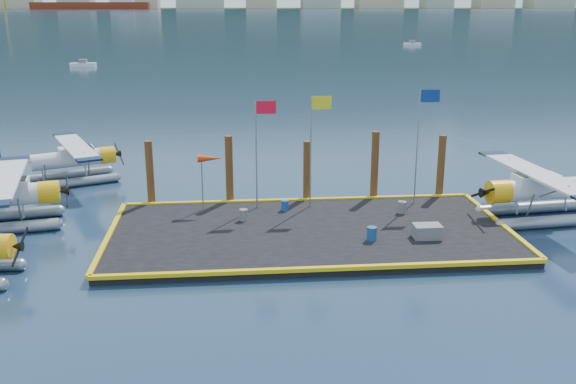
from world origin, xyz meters
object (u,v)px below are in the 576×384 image
at_px(drum_0, 244,215).
at_px(flagpole_blue, 422,130).
at_px(drum_5, 285,205).
at_px(flagpole_red, 260,138).
at_px(piling_1, 229,172).
at_px(seaplane_c, 71,161).
at_px(piling_3, 375,167).
at_px(seaplane_d, 542,192).
at_px(flagpole_yellow, 315,135).
at_px(piling_2, 307,173).
at_px(piling_0, 150,175).
at_px(windsock, 210,160).
at_px(drum_1, 372,234).
at_px(crate, 427,231).
at_px(drum_4, 402,207).
at_px(piling_4, 441,168).

distance_m(drum_0, flagpole_blue, 10.97).
relative_size(drum_0, drum_5, 1.07).
xyz_separation_m(flagpole_red, piling_1, (-1.71, 1.60, -2.30)).
height_order(seaplane_c, piling_3, piling_3).
distance_m(seaplane_d, drum_5, 13.95).
bearing_deg(flagpole_yellow, piling_2, 97.21).
distance_m(flagpole_red, piling_0, 6.84).
distance_m(flagpole_blue, windsock, 11.81).
bearing_deg(piling_1, seaplane_c, 149.50).
xyz_separation_m(drum_1, windsock, (-7.82, 5.60, 2.49)).
distance_m(flagpole_yellow, windsock, 5.87).
distance_m(drum_1, flagpole_red, 8.41).
height_order(drum_0, piling_1, piling_1).
bearing_deg(piling_1, drum_0, -79.38).
bearing_deg(piling_3, crate, -81.47).
bearing_deg(windsock, piling_1, 57.34).
height_order(flagpole_yellow, piling_1, flagpole_yellow).
relative_size(drum_5, crate, 0.43).
distance_m(seaplane_d, drum_1, 10.56).
bearing_deg(flagpole_yellow, drum_4, -19.58).
bearing_deg(piling_0, crate, -26.84).
distance_m(seaplane_d, windsock, 18.09).
xyz_separation_m(seaplane_d, drum_4, (-7.47, 0.75, -0.86)).
bearing_deg(flagpole_yellow, drum_1, -69.50).
xyz_separation_m(piling_3, piling_4, (4.00, 0.00, -0.15)).
relative_size(piling_2, piling_4, 0.95).
relative_size(drum_5, piling_3, 0.13).
bearing_deg(drum_4, piling_0, 166.78).
distance_m(drum_1, piling_0, 13.46).
distance_m(seaplane_d, piling_1, 17.30).
relative_size(seaplane_d, windsock, 3.30).
height_order(seaplane_c, piling_0, piling_0).
xyz_separation_m(crate, piling_1, (-9.57, 7.12, 1.36)).
bearing_deg(flagpole_yellow, crate, -48.60).
height_order(drum_0, piling_0, piling_0).
bearing_deg(crate, flagpole_yellow, 131.40).
relative_size(piling_1, piling_4, 1.05).
distance_m(drum_4, piling_1, 10.00).
height_order(drum_5, piling_1, piling_1).
height_order(drum_1, crate, drum_1).
xyz_separation_m(flagpole_blue, windsock, (-11.72, 0.00, -1.46)).
bearing_deg(windsock, seaplane_c, 140.44).
height_order(drum_5, windsock, windsock).
xyz_separation_m(flagpole_blue, piling_1, (-10.70, 1.60, -2.59)).
height_order(crate, piling_3, piling_3).
relative_size(flagpole_red, piling_0, 1.50).
distance_m(seaplane_c, flagpole_red, 14.57).
xyz_separation_m(drum_1, flagpole_red, (-5.09, 5.60, 3.66)).
distance_m(flagpole_blue, piling_0, 15.51).
distance_m(piling_1, piling_2, 4.50).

